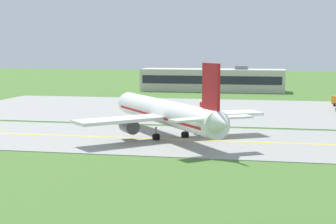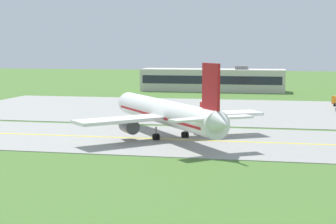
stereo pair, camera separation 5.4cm
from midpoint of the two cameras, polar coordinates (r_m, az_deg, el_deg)
name	(u,v)px [view 1 (the left image)]	position (r m, az deg, el deg)	size (l,w,h in m)	color
ground_plane	(179,140)	(89.55, 1.09, -2.90)	(500.00, 500.00, 0.00)	#47702D
taxiway_strip	(179,140)	(89.54, 1.09, -2.86)	(240.00, 28.00, 0.10)	gray
apron_pad	(255,111)	(129.79, 8.85, 0.09)	(140.00, 52.00, 0.10)	gray
taxiway_centreline	(179,139)	(89.53, 1.09, -2.83)	(220.00, 0.60, 0.01)	yellow
airplane_lead	(167,113)	(91.13, -0.14, -0.10)	(29.06, 33.77, 12.70)	white
service_truck_fuel	(209,107)	(124.06, 4.25, 0.53)	(4.97, 6.16, 2.60)	red
terminal_building	(213,80)	(185.33, 4.60, 3.28)	(47.13, 11.27, 8.51)	beige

